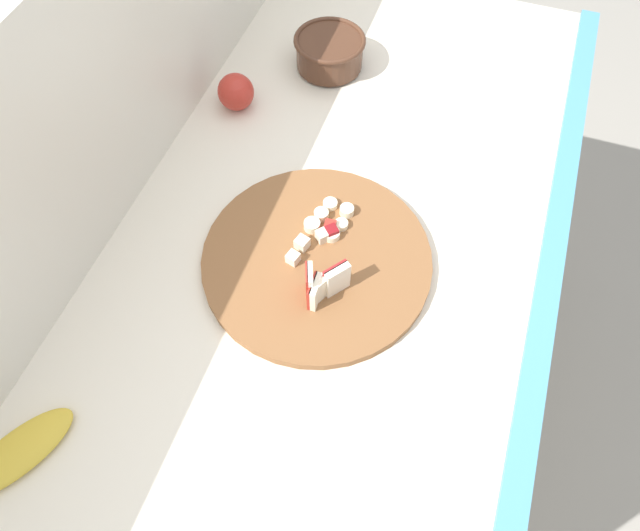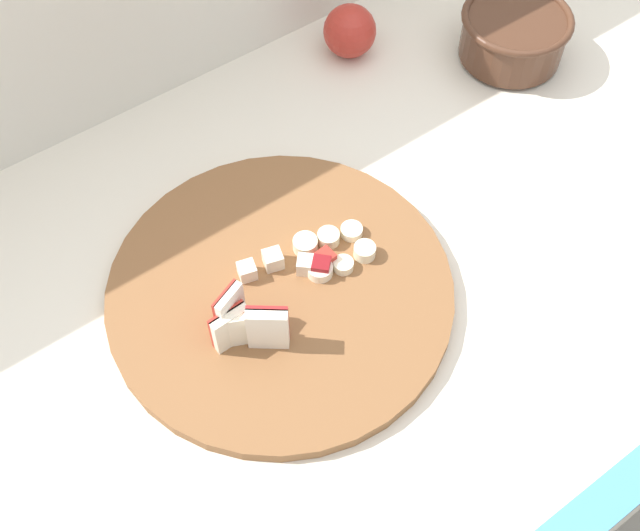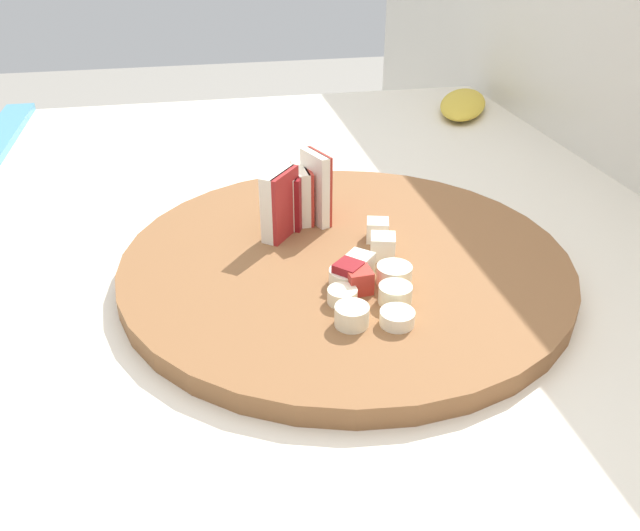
% 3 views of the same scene
% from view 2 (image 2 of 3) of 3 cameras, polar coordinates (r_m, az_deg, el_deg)
% --- Properties ---
extents(ground, '(10.00, 10.00, 0.00)m').
position_cam_2_polar(ground, '(1.73, 2.64, -16.07)').
color(ground, gray).
extents(tiled_countertop, '(1.39, 0.74, 0.91)m').
position_cam_2_polar(tiled_countertop, '(1.31, 3.43, -10.15)').
color(tiled_countertop, silver).
rests_on(tiled_countertop, ground).
extents(tile_backsplash, '(2.40, 0.04, 1.31)m').
position_cam_2_polar(tile_backsplash, '(1.31, -6.61, 6.34)').
color(tile_backsplash, silver).
rests_on(tile_backsplash, ground).
extents(cutting_board, '(0.38, 0.38, 0.02)m').
position_cam_2_polar(cutting_board, '(0.87, -2.87, -1.91)').
color(cutting_board, brown).
rests_on(cutting_board, tiled_countertop).
extents(apple_wedge_fan, '(0.07, 0.07, 0.07)m').
position_cam_2_polar(apple_wedge_fan, '(0.81, -5.43, -4.18)').
color(apple_wedge_fan, '#A32323').
rests_on(apple_wedge_fan, cutting_board).
extents(apple_dice_pile, '(0.10, 0.07, 0.02)m').
position_cam_2_polar(apple_dice_pile, '(0.87, -1.88, 0.11)').
color(apple_dice_pile, maroon).
rests_on(apple_dice_pile, cutting_board).
extents(banana_slice_rows, '(0.09, 0.07, 0.02)m').
position_cam_2_polar(banana_slice_rows, '(0.88, 0.89, 1.14)').
color(banana_slice_rows, white).
rests_on(banana_slice_rows, cutting_board).
extents(ceramic_bowl, '(0.15, 0.15, 0.07)m').
position_cam_2_polar(ceramic_bowl, '(1.13, 13.72, 15.82)').
color(ceramic_bowl, '#4C2D1E').
rests_on(ceramic_bowl, tiled_countertop).
extents(whole_apple, '(0.07, 0.07, 0.07)m').
position_cam_2_polar(whole_apple, '(1.11, 2.15, 16.46)').
color(whole_apple, '#B22D23').
rests_on(whole_apple, tiled_countertop).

